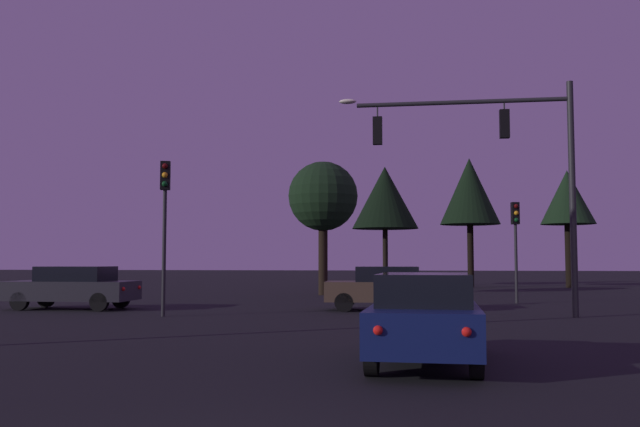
# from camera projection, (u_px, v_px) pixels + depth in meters

# --- Properties ---
(ground_plane) EXTENTS (168.00, 168.00, 0.00)m
(ground_plane) POSITION_uv_depth(u_px,v_px,m) (374.00, 300.00, 29.34)
(ground_plane) COLOR black
(ground_plane) RESTS_ON ground
(traffic_signal_mast_arm) EXTENTS (7.34, 0.44, 7.31)m
(traffic_signal_mast_arm) POSITION_uv_depth(u_px,v_px,m) (503.00, 154.00, 21.17)
(traffic_signal_mast_arm) COLOR #232326
(traffic_signal_mast_arm) RESTS_ON ground
(traffic_light_corner_left) EXTENTS (0.34, 0.37, 4.10)m
(traffic_light_corner_left) POSITION_uv_depth(u_px,v_px,m) (516.00, 231.00, 27.35)
(traffic_light_corner_left) COLOR #232326
(traffic_light_corner_left) RESTS_ON ground
(traffic_light_corner_right) EXTENTS (0.35, 0.38, 4.85)m
(traffic_light_corner_right) POSITION_uv_depth(u_px,v_px,m) (165.00, 207.00, 21.08)
(traffic_light_corner_right) COLOR #232326
(traffic_light_corner_right) RESTS_ON ground
(car_nearside_lane) EXTENTS (1.95, 4.30, 1.52)m
(car_nearside_lane) POSITION_uv_depth(u_px,v_px,m) (425.00, 317.00, 11.37)
(car_nearside_lane) COLOR #0F1947
(car_nearside_lane) RESTS_ON ground
(car_crossing_left) EXTENTS (4.55, 1.97, 1.52)m
(car_crossing_left) POSITION_uv_depth(u_px,v_px,m) (73.00, 287.00, 24.00)
(car_crossing_left) COLOR #232328
(car_crossing_left) RESTS_ON ground
(car_crossing_right) EXTENTS (4.10, 1.92, 1.52)m
(car_crossing_right) POSITION_uv_depth(u_px,v_px,m) (384.00, 287.00, 23.45)
(car_crossing_right) COLOR #473828
(car_crossing_right) RESTS_ON ground
(tree_behind_sign) EXTENTS (3.50, 3.50, 6.71)m
(tree_behind_sign) POSITION_uv_depth(u_px,v_px,m) (323.00, 197.00, 33.96)
(tree_behind_sign) COLOR black
(tree_behind_sign) RESTS_ON ground
(tree_left_far) EXTENTS (4.49, 4.49, 8.10)m
(tree_left_far) POSITION_uv_depth(u_px,v_px,m) (385.00, 198.00, 45.72)
(tree_left_far) COLOR black
(tree_left_far) RESTS_ON ground
(tree_center_horizon) EXTENTS (3.41, 3.41, 7.50)m
(tree_center_horizon) POSITION_uv_depth(u_px,v_px,m) (568.00, 198.00, 43.11)
(tree_center_horizon) COLOR black
(tree_center_horizon) RESTS_ON ground
(tree_right_cluster) EXTENTS (3.84, 3.84, 8.36)m
(tree_right_cluster) POSITION_uv_depth(u_px,v_px,m) (470.00, 192.00, 43.65)
(tree_right_cluster) COLOR black
(tree_right_cluster) RESTS_ON ground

